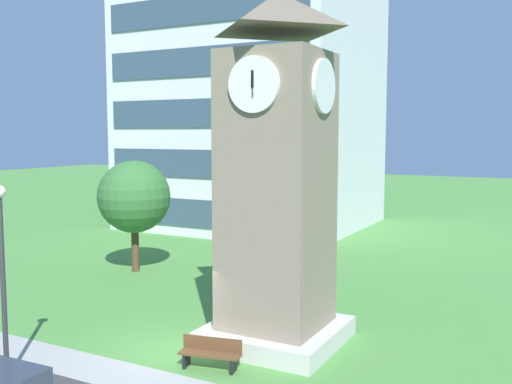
% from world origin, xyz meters
% --- Properties ---
extents(ground_plane, '(160.00, 160.00, 0.00)m').
position_xyz_m(ground_plane, '(0.00, 0.00, 0.00)').
color(ground_plane, '#4C893D').
extents(kerb_strip, '(120.00, 1.60, 0.01)m').
position_xyz_m(kerb_strip, '(0.00, -2.22, 0.00)').
color(kerb_strip, '#9E9E99').
rests_on(kerb_strip, ground).
extents(office_building, '(15.74, 13.87, 22.40)m').
position_xyz_m(office_building, '(-9.64, 23.44, 11.20)').
color(office_building, silver).
rests_on(office_building, ground).
extents(clock_tower, '(4.01, 4.01, 11.02)m').
position_xyz_m(clock_tower, '(2.56, 2.15, 4.95)').
color(clock_tower, gray).
rests_on(clock_tower, ground).
extents(park_bench, '(1.86, 0.83, 0.88)m').
position_xyz_m(park_bench, '(1.81, -0.64, 0.46)').
color(park_bench, brown).
rests_on(park_bench, ground).
extents(street_lamp, '(0.36, 0.36, 5.36)m').
position_xyz_m(street_lamp, '(-2.77, -3.85, 3.36)').
color(street_lamp, '#333338').
rests_on(street_lamp, ground).
extents(tree_streetside, '(3.52, 3.52, 5.44)m').
position_xyz_m(tree_streetside, '(-7.79, 7.63, 3.66)').
color(tree_streetside, '#513823').
rests_on(tree_streetside, ground).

